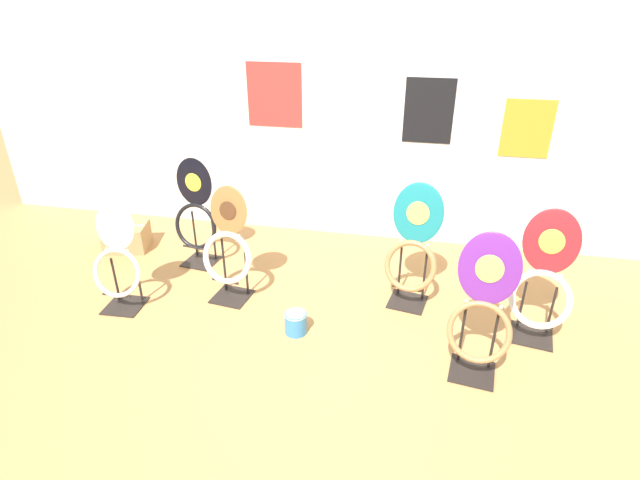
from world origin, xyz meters
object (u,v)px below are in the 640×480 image
(toilet_seat_display_crimson_swirl, at_px, (543,285))
(storage_box, at_px, (127,237))
(toilet_seat_display_woodgrain, at_px, (228,251))
(toilet_seat_display_teal_sax, at_px, (413,251))
(toilet_seat_display_jazz_black, at_px, (196,217))
(toilet_seat_display_purple_note, at_px, (483,309))
(paint_can, at_px, (296,322))
(toilet_seat_display_white_plain, at_px, (117,264))

(toilet_seat_display_crimson_swirl, distance_m, storage_box, 3.60)
(toilet_seat_display_woodgrain, relative_size, toilet_seat_display_teal_sax, 0.96)
(toilet_seat_display_jazz_black, bearing_deg, toilet_seat_display_purple_note, -22.48)
(toilet_seat_display_crimson_swirl, bearing_deg, toilet_seat_display_jazz_black, 169.74)
(toilet_seat_display_jazz_black, bearing_deg, toilet_seat_display_crimson_swirl, -10.26)
(paint_can, bearing_deg, toilet_seat_display_teal_sax, 36.62)
(toilet_seat_display_woodgrain, height_order, storage_box, toilet_seat_display_woodgrain)
(toilet_seat_display_woodgrain, height_order, toilet_seat_display_jazz_black, toilet_seat_display_jazz_black)
(toilet_seat_display_jazz_black, height_order, storage_box, toilet_seat_display_jazz_black)
(toilet_seat_display_teal_sax, bearing_deg, toilet_seat_display_purple_note, -57.64)
(toilet_seat_display_teal_sax, distance_m, toilet_seat_display_jazz_black, 1.88)
(toilet_seat_display_teal_sax, relative_size, toilet_seat_display_white_plain, 1.14)
(toilet_seat_display_teal_sax, bearing_deg, toilet_seat_display_jazz_black, 172.46)
(toilet_seat_display_teal_sax, height_order, toilet_seat_display_purple_note, toilet_seat_display_teal_sax)
(toilet_seat_display_woodgrain, distance_m, toilet_seat_display_purple_note, 1.90)
(toilet_seat_display_white_plain, relative_size, toilet_seat_display_jazz_black, 0.87)
(toilet_seat_display_purple_note, bearing_deg, toilet_seat_display_crimson_swirl, 46.43)
(toilet_seat_display_purple_note, bearing_deg, toilet_seat_display_jazz_black, 157.52)
(toilet_seat_display_white_plain, distance_m, storage_box, 1.04)
(toilet_seat_display_teal_sax, xyz_separation_m, paint_can, (-0.77, -0.57, -0.36))
(toilet_seat_display_woodgrain, relative_size, storage_box, 2.08)
(toilet_seat_display_purple_note, bearing_deg, toilet_seat_display_teal_sax, 122.36)
(toilet_seat_display_teal_sax, relative_size, toilet_seat_display_crimson_swirl, 1.03)
(toilet_seat_display_crimson_swirl, relative_size, toilet_seat_display_purple_note, 0.98)
(toilet_seat_display_crimson_swirl, height_order, storage_box, toilet_seat_display_crimson_swirl)
(toilet_seat_display_purple_note, height_order, storage_box, toilet_seat_display_purple_note)
(toilet_seat_display_teal_sax, distance_m, toilet_seat_display_crimson_swirl, 0.92)
(toilet_seat_display_crimson_swirl, distance_m, toilet_seat_display_jazz_black, 2.80)
(toilet_seat_display_crimson_swirl, relative_size, storage_box, 2.08)
(toilet_seat_display_woodgrain, xyz_separation_m, toilet_seat_display_white_plain, (-0.77, -0.28, -0.04))
(toilet_seat_display_white_plain, xyz_separation_m, toilet_seat_display_jazz_black, (0.29, 0.77, 0.07))
(toilet_seat_display_woodgrain, relative_size, toilet_seat_display_white_plain, 1.10)
(paint_can, bearing_deg, toilet_seat_display_crimson_swirl, 10.98)
(toilet_seat_display_crimson_swirl, height_order, paint_can, toilet_seat_display_crimson_swirl)
(toilet_seat_display_crimson_swirl, height_order, toilet_seat_display_purple_note, toilet_seat_display_purple_note)
(toilet_seat_display_white_plain, xyz_separation_m, paint_can, (1.38, -0.05, -0.29))
(toilet_seat_display_white_plain, relative_size, paint_can, 5.09)
(toilet_seat_display_purple_note, distance_m, storage_box, 3.30)
(toilet_seat_display_woodgrain, bearing_deg, toilet_seat_display_jazz_black, 134.62)
(toilet_seat_display_teal_sax, xyz_separation_m, toilet_seat_display_crimson_swirl, (0.89, -0.25, -0.03))
(toilet_seat_display_jazz_black, distance_m, paint_can, 1.41)
(toilet_seat_display_white_plain, relative_size, toilet_seat_display_purple_note, 0.90)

